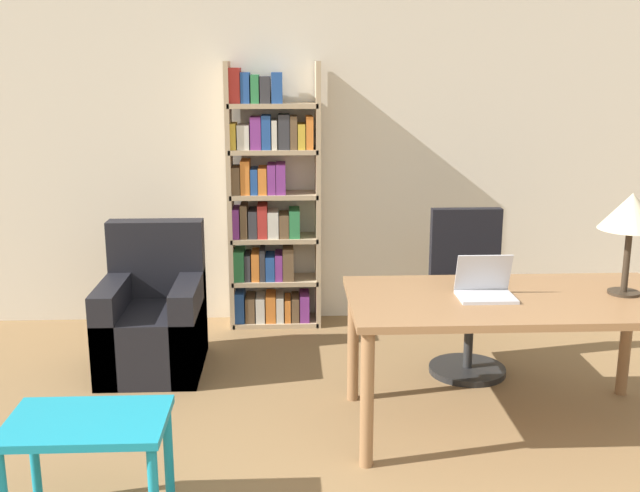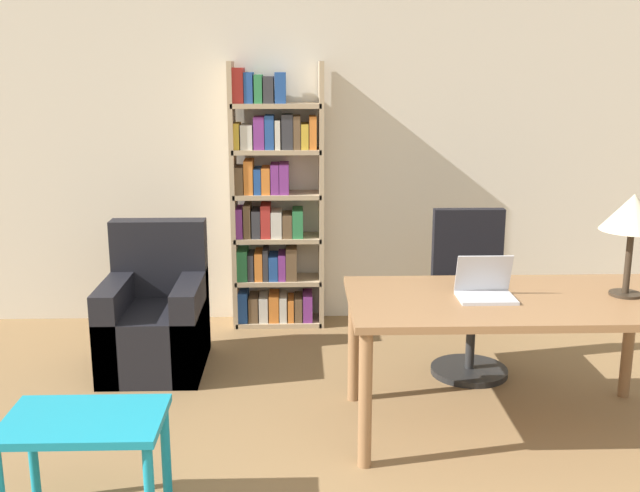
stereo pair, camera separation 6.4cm
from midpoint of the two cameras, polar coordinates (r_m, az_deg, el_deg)
The scene contains 8 objects.
wall_back at distance 5.94m, azimuth 2.93°, elevation 7.21°, with size 8.00×0.06×2.70m.
desk at distance 4.26m, azimuth 14.07°, elevation -4.92°, with size 1.81×0.91×0.77m.
laptop at distance 4.18m, azimuth 12.03°, elevation -3.15°, with size 0.30×0.23×0.23m.
table_lamp at distance 4.37m, azimuth 22.24°, elevation 2.29°, with size 0.34×0.34×0.57m.
office_chair at distance 5.09m, azimuth 10.82°, elevation -3.98°, with size 0.51×0.51×1.08m.
side_table_blue at distance 3.50m, azimuth -17.79°, elevation -13.66°, with size 0.69×0.46×0.52m.
armchair at distance 5.20m, azimuth -12.94°, elevation -5.75°, with size 0.65×0.75×0.97m.
bookshelf at distance 5.79m, azimuth -4.23°, elevation 3.16°, with size 0.71×0.28×2.04m.
Camera 1 is at (-0.60, -1.35, 2.00)m, focal length 42.00 mm.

